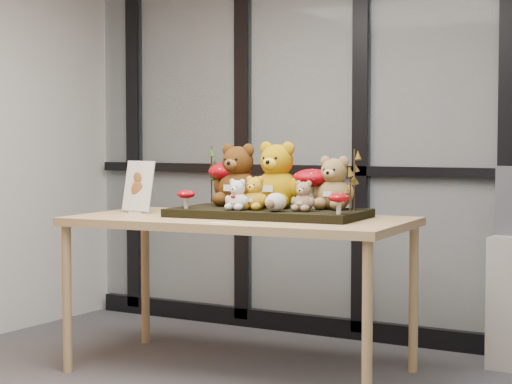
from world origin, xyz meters
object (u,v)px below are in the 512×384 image
Objects in this scene: bear_beige_small at (304,194)px; mushroom_front_right at (339,202)px; bear_pooh_yellow at (277,171)px; mushroom_back_right at (312,187)px; mushroom_front_left at (186,198)px; diorama_tray at (268,213)px; bear_brown_medium at (238,172)px; sign_holder at (138,189)px; mushroom_back_left at (230,181)px; bear_tan_back at (334,180)px; plush_cream_hedgehog at (276,201)px; bear_white_bow at (237,193)px; display_table at (240,229)px; bear_small_yellow at (255,191)px.

mushroom_front_right is (0.23, -0.07, -0.03)m from bear_beige_small.
bear_pooh_yellow is 3.38× the size of mushroom_front_right.
mushroom_back_right is 2.16× the size of mushroom_front_left.
diorama_tray is 2.69× the size of bear_brown_medium.
sign_holder is at bearing 178.05° from bear_beige_small.
mushroom_back_left is at bearing 147.09° from bear_brown_medium.
mushroom_back_right is (-0.06, 0.21, 0.03)m from bear_beige_small.
mushroom_front_left is 0.39m from sign_holder.
bear_tan_back is at bearing 25.82° from mushroom_front_left.
mushroom_back_left reaches higher than bear_beige_small.
bear_tan_back is 0.37m from plush_cream_hedgehog.
diorama_tray is 5.69× the size of bear_white_bow.
display_table is at bearing -61.02° from bear_brown_medium.
bear_brown_medium reaches higher than mushroom_front_right.
bear_tan_back reaches higher than bear_beige_small.
bear_white_bow is 0.57m from mushroom_front_right.
mushroom_front_left is at bearing -173.29° from bear_beige_small.
bear_tan_back reaches higher than mushroom_front_right.
mushroom_back_right is at bearing 175.01° from bear_tan_back.
mushroom_front_right is (0.72, -0.23, -0.13)m from bear_brown_medium.
bear_brown_medium reaches higher than mushroom_back_right.
bear_white_bow is 1.68× the size of plush_cream_hedgehog.
bear_brown_medium is at bearing -174.26° from mushroom_back_right.
mushroom_front_left reaches higher than diorama_tray.
mushroom_back_right is (0.21, 0.24, 0.02)m from bear_small_yellow.
bear_white_bow is at bearing -115.15° from bear_pooh_yellow.
display_table is at bearing 159.63° from plush_cream_hedgehog.
bear_pooh_yellow is 1.68× the size of mushroom_back_right.
plush_cream_hedgehog is at bearing -54.45° from diorama_tray.
mushroom_front_left is at bearing -149.40° from mushroom_back_right.
bear_white_bow is (-0.07, -0.07, -0.01)m from bear_small_yellow.
display_table is 1.81× the size of diorama_tray.
bear_pooh_yellow is at bearing 154.43° from mushroom_front_right.
bear_tan_back is 2.91× the size of plush_cream_hedgehog.
mushroom_front_right is at bearing -30.88° from bear_pooh_yellow.
bear_brown_medium is 0.77m from mushroom_front_right.
mushroom_front_left is at bearing -100.64° from mushroom_back_left.
mushroom_back_left is at bearing 161.04° from mushroom_front_right.
display_table is 6.88× the size of mushroom_back_left.
bear_tan_back is 0.65m from mushroom_back_left.
bear_white_bow is 0.31m from mushroom_front_left.
bear_pooh_yellow is 0.54m from mushroom_front_right.
mushroom_front_left is (-0.06, -0.34, -0.08)m from mushroom_back_left.
bear_beige_small is (0.49, -0.16, -0.10)m from bear_brown_medium.
mushroom_front_right is (0.35, 0.02, 0.00)m from plush_cream_hedgehog.
bear_white_bow is at bearing -73.64° from display_table.
plush_cream_hedgehog is at bearing -100.95° from mushroom_back_right.
bear_tan_back is 0.33m from mushroom_front_right.
bear_white_bow is at bearing -125.73° from diorama_tray.
bear_tan_back is 1.59× the size of bear_small_yellow.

